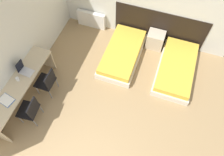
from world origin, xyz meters
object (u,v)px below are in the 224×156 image
Objects in this scene: bed_near_window at (122,54)px; bed_near_door at (176,69)px; chair_near_laptop at (47,81)px; chair_near_notebook at (30,110)px; laptop at (24,70)px; nightstand at (155,40)px.

bed_near_door is (1.53, 0.00, 0.00)m from bed_near_window.
bed_near_window is at bearing 49.45° from chair_near_laptop.
bed_near_window is 2.18× the size of chair_near_notebook.
laptop is (-1.89, -1.71, 0.65)m from bed_near_window.
nightstand is at bearing 47.00° from laptop.
bed_near_window is at bearing 46.53° from laptop.
nightstand is 1.54× the size of laptop.
nightstand is (0.77, 0.73, 0.09)m from bed_near_window.
chair_near_laptop is at bearing -130.45° from bed_near_window.
chair_near_laptop is at bearing 10.07° from laptop.
chair_near_notebook is 2.56× the size of laptop.
chair_near_laptop reaches higher than bed_near_door.
bed_near_door is 2.18× the size of chair_near_notebook.
laptop is at bearing -137.36° from nightstand.
chair_near_notebook is at bearing -140.16° from bed_near_door.
chair_near_laptop is (-2.95, -1.66, 0.31)m from bed_near_door.
bed_near_door is 2.18× the size of chair_near_laptop.
bed_near_window is 2.86m from chair_near_notebook.
bed_near_window is at bearing 54.56° from chair_near_notebook.
bed_near_window is 1.00× the size of bed_near_door.
bed_near_window is 5.57× the size of laptop.
bed_near_window is 2.18× the size of chair_near_laptop.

